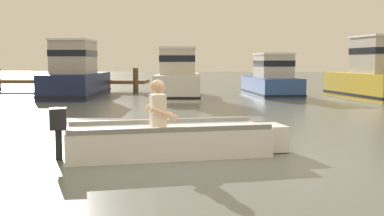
# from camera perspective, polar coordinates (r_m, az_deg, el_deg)

# --- Properties ---
(ground_plane) EXTENTS (120.00, 120.00, 0.00)m
(ground_plane) POSITION_cam_1_polar(r_m,az_deg,el_deg) (7.16, 0.44, -6.28)
(ground_plane) COLOR slate
(wooden_dock) EXTENTS (11.58, 1.64, 1.16)m
(wooden_dock) POSITION_cam_1_polar(r_m,az_deg,el_deg) (24.33, -18.98, 3.03)
(wooden_dock) COLOR brown
(wooden_dock) RESTS_ON ground
(rowboat_with_person) EXTENTS (3.66, 1.97, 1.19)m
(rowboat_with_person) POSITION_cam_1_polar(r_m,az_deg,el_deg) (7.55, -2.41, -3.72)
(rowboat_with_person) COLOR white
(rowboat_with_person) RESTS_ON ground
(moored_boat_navy) EXTENTS (2.29, 5.51, 2.34)m
(moored_boat_navy) POSITION_cam_1_polar(r_m,az_deg,el_deg) (20.21, -13.62, 3.71)
(moored_boat_navy) COLOR #19234C
(moored_boat_navy) RESTS_ON ground
(moored_boat_white) EXTENTS (2.11, 5.38, 2.01)m
(moored_boat_white) POSITION_cam_1_polar(r_m,az_deg,el_deg) (19.28, -1.64, 3.47)
(moored_boat_white) COLOR white
(moored_boat_white) RESTS_ON ground
(moored_boat_blue) EXTENTS (2.41, 4.86, 1.81)m
(moored_boat_blue) POSITION_cam_1_polar(r_m,az_deg,el_deg) (20.68, 9.41, 3.31)
(moored_boat_blue) COLOR #2D519E
(moored_boat_blue) RESTS_ON ground
(moored_boat_yellow) EXTENTS (3.07, 5.08, 2.45)m
(moored_boat_yellow) POSITION_cam_1_polar(r_m,az_deg,el_deg) (20.01, 21.02, 3.60)
(moored_boat_yellow) COLOR gold
(moored_boat_yellow) RESTS_ON ground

